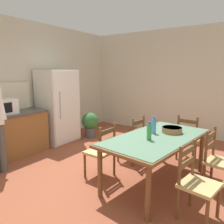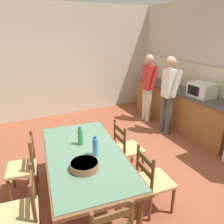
% 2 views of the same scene
% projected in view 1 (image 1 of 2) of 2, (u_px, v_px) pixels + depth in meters
% --- Properties ---
extents(ground_plane, '(8.32, 8.32, 0.00)m').
position_uv_depth(ground_plane, '(111.00, 177.00, 3.66)').
color(ground_plane, brown).
extents(wall_back, '(6.52, 0.12, 2.90)m').
position_uv_depth(wall_back, '(13.00, 85.00, 4.88)').
color(wall_back, beige).
rests_on(wall_back, ground).
extents(wall_right, '(0.12, 5.20, 2.90)m').
position_uv_depth(wall_right, '(178.00, 82.00, 6.04)').
color(wall_right, beige).
rests_on(wall_right, ground).
extents(refrigerator, '(0.85, 0.73, 1.79)m').
position_uv_depth(refrigerator, '(58.00, 106.00, 5.42)').
color(refrigerator, white).
rests_on(refrigerator, ground).
extents(microwave, '(0.50, 0.39, 0.30)m').
position_uv_depth(microwave, '(2.00, 107.00, 4.25)').
color(microwave, white).
rests_on(microwave, kitchen_counter).
extents(dining_table, '(2.02, 1.20, 0.76)m').
position_uv_depth(dining_table, '(157.00, 141.00, 3.36)').
color(dining_table, brown).
rests_on(dining_table, ground).
extents(bottle_near_centre, '(0.07, 0.07, 0.27)m').
position_uv_depth(bottle_near_centre, '(149.00, 131.00, 3.14)').
color(bottle_near_centre, green).
rests_on(bottle_near_centre, dining_table).
extents(bottle_off_centre, '(0.07, 0.07, 0.27)m').
position_uv_depth(bottle_off_centre, '(154.00, 126.00, 3.47)').
color(bottle_off_centre, '#4C8ED6').
rests_on(bottle_off_centre, dining_table).
extents(serving_bowl, '(0.32, 0.32, 0.09)m').
position_uv_depth(serving_bowl, '(172.00, 130.00, 3.53)').
color(serving_bowl, '#9E6642').
rests_on(serving_bowl, dining_table).
extents(chair_side_far_left, '(0.44, 0.42, 0.91)m').
position_uv_depth(chair_side_far_left, '(101.00, 152.00, 3.59)').
color(chair_side_far_left, brown).
rests_on(chair_side_far_left, ground).
extents(chair_side_near_right, '(0.46, 0.45, 0.91)m').
position_uv_depth(chair_side_near_right, '(218.00, 161.00, 3.21)').
color(chair_side_near_right, brown).
rests_on(chair_side_near_right, ground).
extents(chair_head_end, '(0.43, 0.45, 0.91)m').
position_uv_depth(chair_head_end, '(189.00, 138.00, 4.32)').
color(chair_head_end, brown).
rests_on(chair_head_end, ground).
extents(chair_side_far_right, '(0.45, 0.43, 0.91)m').
position_uv_depth(chair_side_far_right, '(132.00, 140.00, 4.23)').
color(chair_side_far_right, brown).
rests_on(chair_side_far_right, ground).
extents(chair_side_near_left, '(0.48, 0.46, 0.91)m').
position_uv_depth(chair_side_near_left, '(196.00, 183.00, 2.57)').
color(chair_side_near_left, brown).
rests_on(chair_side_near_left, ground).
extents(potted_plant, '(0.44, 0.44, 0.67)m').
position_uv_depth(potted_plant, '(90.00, 123.00, 5.84)').
color(potted_plant, '#4C4C51').
rests_on(potted_plant, ground).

